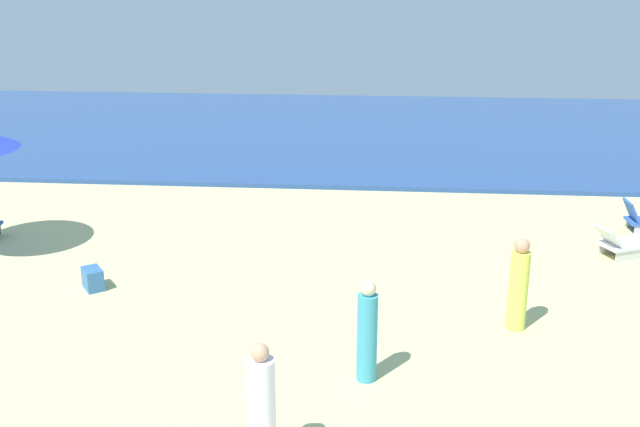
{
  "coord_description": "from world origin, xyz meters",
  "views": [
    {
      "loc": [
        0.77,
        -3.26,
        5.72
      ],
      "look_at": [
        -0.39,
        10.59,
        1.08
      ],
      "focal_mm": 42.35,
      "sensor_mm": 36.0,
      "label": 1
    }
  ],
  "objects": [
    {
      "name": "cooler_box_0",
      "position": [
        -4.45,
        9.09,
        0.2
      ],
      "size": [
        0.52,
        0.55,
        0.4
      ],
      "primitive_type": "cube",
      "rotation": [
        0.0,
        0.0,
        2.2
      ],
      "color": "#3366A4",
      "rests_on": "ground_plane"
    },
    {
      "name": "beachgoer_0",
      "position": [
        -0.55,
        4.29,
        0.75
      ],
      "size": [
        0.46,
        0.46,
        1.61
      ],
      "rotation": [
        0.0,
        0.0,
        1.04
      ],
      "color": "white",
      "rests_on": "ground_plane"
    },
    {
      "name": "ocean",
      "position": [
        0.0,
        22.89,
        0.06
      ],
      "size": [
        60.0,
        14.22,
        0.12
      ],
      "primitive_type": "cube",
      "color": "navy",
      "rests_on": "ground_plane"
    },
    {
      "name": "beachgoer_2",
      "position": [
        3.04,
        8.14,
        0.75
      ],
      "size": [
        0.43,
        0.43,
        1.57
      ],
      "rotation": [
        0.0,
        0.0,
        0.61
      ],
      "color": "#EBF25B",
      "rests_on": "ground_plane"
    },
    {
      "name": "lounge_chair_3_0",
      "position": [
        5.78,
        11.59,
        0.27
      ],
      "size": [
        1.46,
        1.08,
        0.7
      ],
      "rotation": [
        0.0,
        0.0,
        1.99
      ],
      "color": "silver",
      "rests_on": "ground_plane"
    },
    {
      "name": "beachgoer_3",
      "position": [
        0.64,
        6.33,
        0.73
      ],
      "size": [
        0.37,
        0.37,
        1.54
      ],
      "rotation": [
        0.0,
        0.0,
        5.95
      ],
      "color": "teal",
      "rests_on": "ground_plane"
    }
  ]
}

